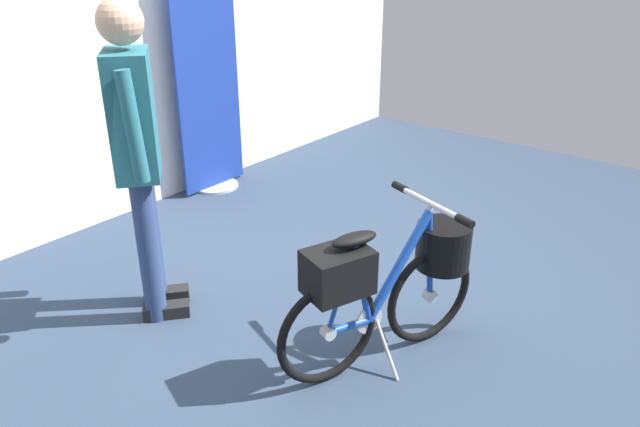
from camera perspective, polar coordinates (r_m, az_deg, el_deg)
name	(u,v)px	position (r m, az deg, el deg)	size (l,w,h in m)	color
ground_plane	(364,307)	(3.36, 4.14, -8.78)	(6.57, 6.57, 0.00)	#2D3D51
floor_banner_stand	(209,96)	(4.76, -10.42, 10.85)	(0.60, 0.36, 1.66)	#B7B7BC
folding_bike_foreground	(391,281)	(2.80, 6.72, -6.30)	(1.05, 0.56, 0.78)	black
visitor_near_wall	(137,148)	(3.06, -16.84, 5.91)	(0.39, 0.43, 1.61)	navy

